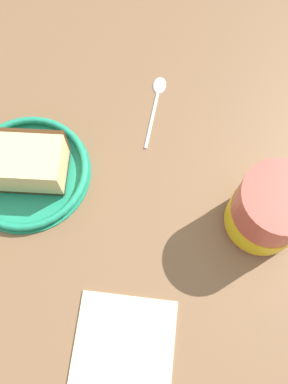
{
  "coord_description": "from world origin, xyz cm",
  "views": [
    {
      "loc": [
        -0.26,
        -19.16,
        49.08
      ],
      "look_at": [
        2.69,
        -1.5,
        3.0
      ],
      "focal_mm": 36.73,
      "sensor_mm": 36.0,
      "label": 1
    }
  ],
  "objects_px": {
    "small_plate": "(29,171)",
    "cake_slice": "(24,162)",
    "tea_mug": "(271,210)",
    "teaspoon": "(159,95)",
    "folded_napkin": "(125,356)"
  },
  "relations": [
    {
      "from": "cake_slice",
      "to": "folded_napkin",
      "type": "distance_m",
      "value": 0.27
    },
    {
      "from": "teaspoon",
      "to": "folded_napkin",
      "type": "height_order",
      "value": "teaspoon"
    },
    {
      "from": "cake_slice",
      "to": "teaspoon",
      "type": "bearing_deg",
      "value": 25.28
    },
    {
      "from": "small_plate",
      "to": "cake_slice",
      "type": "xyz_separation_m",
      "value": [
        0.0,
        0.0,
        0.02
      ]
    },
    {
      "from": "cake_slice",
      "to": "teaspoon",
      "type": "xyz_separation_m",
      "value": [
        0.19,
        0.09,
        -0.03
      ]
    },
    {
      "from": "folded_napkin",
      "to": "small_plate",
      "type": "bearing_deg",
      "value": 110.56
    },
    {
      "from": "small_plate",
      "to": "cake_slice",
      "type": "height_order",
      "value": "cake_slice"
    },
    {
      "from": "small_plate",
      "to": "folded_napkin",
      "type": "xyz_separation_m",
      "value": [
        0.09,
        -0.25,
        -0.0
      ]
    },
    {
      "from": "small_plate",
      "to": "tea_mug",
      "type": "height_order",
      "value": "tea_mug"
    },
    {
      "from": "small_plate",
      "to": "teaspoon",
      "type": "bearing_deg",
      "value": 25.84
    },
    {
      "from": "teaspoon",
      "to": "folded_napkin",
      "type": "xyz_separation_m",
      "value": [
        -0.1,
        -0.34,
        -0.0
      ]
    },
    {
      "from": "small_plate",
      "to": "cake_slice",
      "type": "relative_size",
      "value": 1.4
    },
    {
      "from": "cake_slice",
      "to": "folded_napkin",
      "type": "relative_size",
      "value": 0.89
    },
    {
      "from": "small_plate",
      "to": "folded_napkin",
      "type": "bearing_deg",
      "value": -69.44
    },
    {
      "from": "small_plate",
      "to": "folded_napkin",
      "type": "distance_m",
      "value": 0.27
    }
  ]
}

